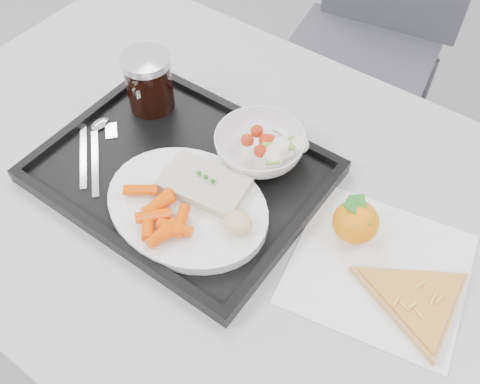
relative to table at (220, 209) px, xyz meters
name	(u,v)px	position (x,y,z in m)	size (l,w,h in m)	color
table	(220,209)	(0.00, 0.00, 0.00)	(1.20, 0.80, 0.75)	silver
chair	(374,24)	(-0.11, 0.87, -0.15)	(0.48, 0.48, 0.93)	#393941
tray	(181,173)	(-0.06, -0.02, 0.08)	(0.45, 0.35, 0.03)	black
dinner_plate	(187,206)	(0.00, -0.08, 0.09)	(0.27, 0.27, 0.02)	white
fish_fillet	(204,184)	(0.00, -0.04, 0.11)	(0.14, 0.10, 0.03)	beige
bread_roll	(238,223)	(0.09, -0.07, 0.12)	(0.06, 0.05, 0.03)	tan
salad_bowl	(260,146)	(0.03, 0.08, 0.11)	(0.15, 0.15, 0.05)	white
cola_glass	(149,81)	(-0.21, 0.07, 0.14)	(0.09, 0.09, 0.11)	black
cutlery	(95,145)	(-0.22, -0.07, 0.08)	(0.14, 0.15, 0.01)	silver
napkin	(379,269)	(0.29, 0.01, 0.07)	(0.29, 0.28, 0.00)	white
tangerine	(356,222)	(0.23, 0.04, 0.10)	(0.09, 0.09, 0.07)	orange
pizza_slice	(416,300)	(0.36, -0.01, 0.08)	(0.22, 0.22, 0.02)	tan
carrot_pile	(160,217)	(-0.01, -0.13, 0.11)	(0.14, 0.09, 0.02)	#EF4B02
salad_contents	(275,147)	(0.05, 0.09, 0.12)	(0.10, 0.09, 0.03)	#B0280E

